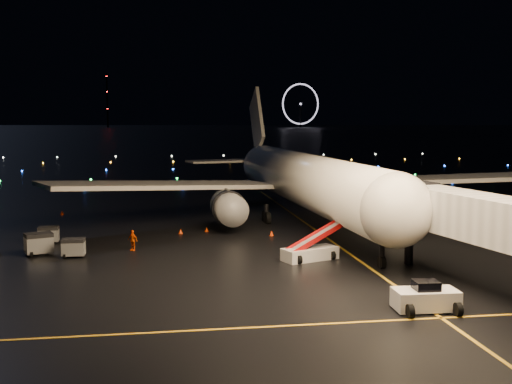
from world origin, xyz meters
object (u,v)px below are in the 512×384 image
(pushback_tug, at_px, (426,296))
(baggage_cart_2, at_px, (49,235))
(belt_loader, at_px, (310,240))
(baggage_cart_0, at_px, (39,244))
(baggage_cart_1, at_px, (74,248))
(airliner, at_px, (298,150))
(crew_c, at_px, (133,240))

(pushback_tug, relative_size, baggage_cart_2, 2.13)
(belt_loader, distance_m, baggage_cart_0, 22.94)
(baggage_cart_0, xyz_separation_m, baggage_cart_1, (3.01, -1.35, -0.16))
(pushback_tug, bearing_deg, airliner, 92.28)
(baggage_cart_2, bearing_deg, crew_c, -31.58)
(crew_c, bearing_deg, baggage_cart_2, -168.67)
(baggage_cart_0, bearing_deg, pushback_tug, -58.92)
(pushback_tug, distance_m, baggage_cart_2, 36.22)
(airliner, height_order, baggage_cart_1, airliner)
(pushback_tug, height_order, crew_c, crew_c)
(baggage_cart_0, distance_m, baggage_cart_2, 5.27)
(airliner, xyz_separation_m, baggage_cart_1, (-22.84, -16.62, -7.22))
(airliner, xyz_separation_m, crew_c, (-18.05, -14.65, -7.09))
(baggage_cart_0, xyz_separation_m, baggage_cart_2, (-0.03, 5.26, -0.17))
(belt_loader, height_order, crew_c, belt_loader)
(baggage_cart_1, bearing_deg, belt_loader, -10.06)
(crew_c, height_order, baggage_cart_1, crew_c)
(baggage_cart_1, bearing_deg, baggage_cart_0, 157.75)
(pushback_tug, distance_m, baggage_cart_1, 29.54)
(airliner, bearing_deg, pushback_tug, -92.76)
(crew_c, height_order, baggage_cart_2, crew_c)
(belt_loader, distance_m, baggage_cart_2, 24.76)
(belt_loader, bearing_deg, baggage_cart_1, 147.40)
(pushback_tug, height_order, baggage_cart_1, pushback_tug)
(pushback_tug, xyz_separation_m, baggage_cart_0, (-25.91, 20.00, 0.03))
(airliner, relative_size, belt_loader, 8.35)
(pushback_tug, bearing_deg, baggage_cart_0, 144.51)
(baggage_cart_1, bearing_deg, baggage_cart_2, 116.59)
(baggage_cart_0, bearing_deg, belt_loader, -34.93)
(crew_c, height_order, baggage_cart_0, baggage_cart_0)
(crew_c, xyz_separation_m, baggage_cart_1, (-4.78, -1.97, -0.14))
(belt_loader, xyz_separation_m, baggage_cart_2, (-22.32, 10.69, -0.87))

